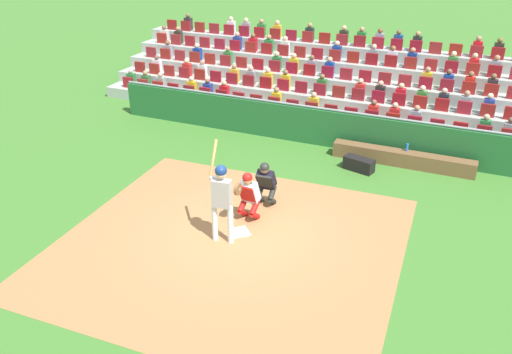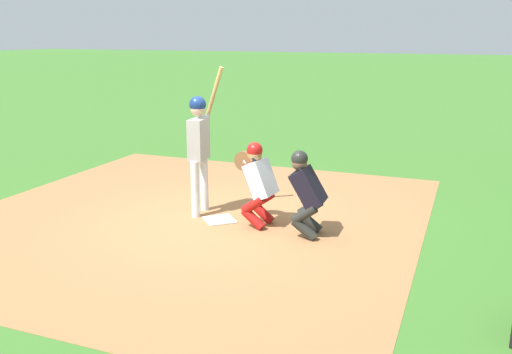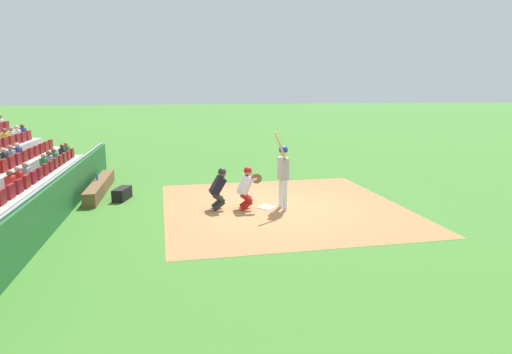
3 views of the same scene
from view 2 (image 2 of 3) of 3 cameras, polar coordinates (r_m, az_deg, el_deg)
ground_plane at (r=8.59m, az=-3.80°, el=-4.54°), size 160.00×160.00×0.00m
infield_dirt_patch at (r=8.82m, az=-6.69°, el=-4.07°), size 7.71×7.37×0.01m
home_plate_marker at (r=8.58m, az=-3.81°, el=-4.44°), size 0.62×0.62×0.02m
batter_at_plate at (r=8.66m, az=-5.91°, el=3.73°), size 0.56×0.47×2.33m
catcher_crouching at (r=8.16m, az=0.16°, el=-0.23°), size 0.48×0.72×1.30m
home_plate_umpire at (r=7.79m, az=5.18°, el=-1.29°), size 0.48×0.52×1.26m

